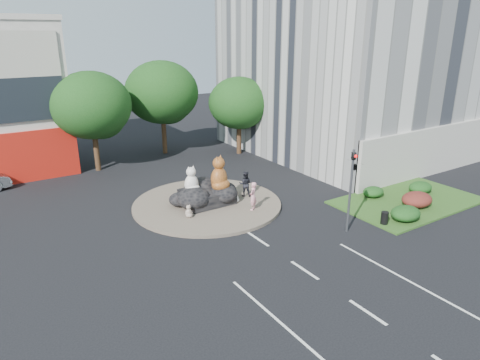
{
  "coord_description": "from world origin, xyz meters",
  "views": [
    {
      "loc": [
        -12.72,
        -13.8,
        11.11
      ],
      "look_at": [
        1.6,
        8.36,
        2.0
      ],
      "focal_mm": 32.0,
      "sensor_mm": 36.0,
      "label": 1
    }
  ],
  "objects_px": {
    "cat_white": "(191,179)",
    "cat_tabby": "(219,173)",
    "pedestrian_dark": "(245,184)",
    "litter_bin": "(385,218)",
    "kitten_white": "(236,197)",
    "kitten_calico": "(189,211)",
    "pedestrian_pink": "(253,196)"
  },
  "relations": [
    {
      "from": "cat_white",
      "to": "kitten_white",
      "type": "xyz_separation_m",
      "value": [
        2.8,
        -1.04,
        -1.46
      ]
    },
    {
      "from": "cat_white",
      "to": "pedestrian_dark",
      "type": "bearing_deg",
      "value": -16.09
    },
    {
      "from": "cat_white",
      "to": "litter_bin",
      "type": "xyz_separation_m",
      "value": [
        8.57,
        -8.75,
        -1.53
      ]
    },
    {
      "from": "cat_white",
      "to": "kitten_calico",
      "type": "height_order",
      "value": "cat_white"
    },
    {
      "from": "cat_tabby",
      "to": "pedestrian_dark",
      "type": "relative_size",
      "value": 1.33
    },
    {
      "from": "pedestrian_pink",
      "to": "litter_bin",
      "type": "relative_size",
      "value": 2.45
    },
    {
      "from": "cat_white",
      "to": "pedestrian_pink",
      "type": "relative_size",
      "value": 0.99
    },
    {
      "from": "kitten_calico",
      "to": "kitten_white",
      "type": "distance_m",
      "value": 3.88
    },
    {
      "from": "kitten_white",
      "to": "pedestrian_pink",
      "type": "height_order",
      "value": "pedestrian_pink"
    },
    {
      "from": "pedestrian_dark",
      "to": "kitten_white",
      "type": "bearing_deg",
      "value": 62.61
    },
    {
      "from": "cat_tabby",
      "to": "kitten_calico",
      "type": "xyz_separation_m",
      "value": [
        -2.85,
        -1.08,
        -1.68
      ]
    },
    {
      "from": "kitten_calico",
      "to": "litter_bin",
      "type": "height_order",
      "value": "kitten_calico"
    },
    {
      "from": "kitten_calico",
      "to": "litter_bin",
      "type": "relative_size",
      "value": 1.1
    },
    {
      "from": "kitten_calico",
      "to": "pedestrian_dark",
      "type": "relative_size",
      "value": 0.47
    },
    {
      "from": "pedestrian_dark",
      "to": "litter_bin",
      "type": "relative_size",
      "value": 2.35
    },
    {
      "from": "cat_tabby",
      "to": "kitten_calico",
      "type": "distance_m",
      "value": 3.48
    },
    {
      "from": "cat_tabby",
      "to": "pedestrian_pink",
      "type": "height_order",
      "value": "cat_tabby"
    },
    {
      "from": "cat_white",
      "to": "kitten_white",
      "type": "distance_m",
      "value": 3.33
    },
    {
      "from": "kitten_calico",
      "to": "kitten_white",
      "type": "height_order",
      "value": "kitten_calico"
    },
    {
      "from": "pedestrian_dark",
      "to": "kitten_calico",
      "type": "bearing_deg",
      "value": 48.09
    },
    {
      "from": "litter_bin",
      "to": "cat_tabby",
      "type": "bearing_deg",
      "value": 129.35
    },
    {
      "from": "cat_tabby",
      "to": "kitten_white",
      "type": "bearing_deg",
      "value": -58.93
    },
    {
      "from": "cat_white",
      "to": "pedestrian_dark",
      "type": "relative_size",
      "value": 1.03
    },
    {
      "from": "litter_bin",
      "to": "kitten_white",
      "type": "bearing_deg",
      "value": 126.78
    },
    {
      "from": "pedestrian_pink",
      "to": "pedestrian_dark",
      "type": "bearing_deg",
      "value": -149.08
    },
    {
      "from": "kitten_calico",
      "to": "kitten_white",
      "type": "xyz_separation_m",
      "value": [
        3.84,
        0.54,
        -0.05
      ]
    },
    {
      "from": "cat_white",
      "to": "pedestrian_pink",
      "type": "distance_m",
      "value": 4.18
    },
    {
      "from": "pedestrian_pink",
      "to": "pedestrian_dark",
      "type": "height_order",
      "value": "pedestrian_pink"
    },
    {
      "from": "cat_tabby",
      "to": "pedestrian_dark",
      "type": "distance_m",
      "value": 2.44
    },
    {
      "from": "cat_white",
      "to": "cat_tabby",
      "type": "bearing_deg",
      "value": -24.97
    },
    {
      "from": "pedestrian_pink",
      "to": "pedestrian_dark",
      "type": "xyz_separation_m",
      "value": [
        0.93,
        2.3,
        -0.04
      ]
    },
    {
      "from": "kitten_white",
      "to": "pedestrian_pink",
      "type": "xyz_separation_m",
      "value": [
        0.2,
        -1.72,
        0.57
      ]
    }
  ]
}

